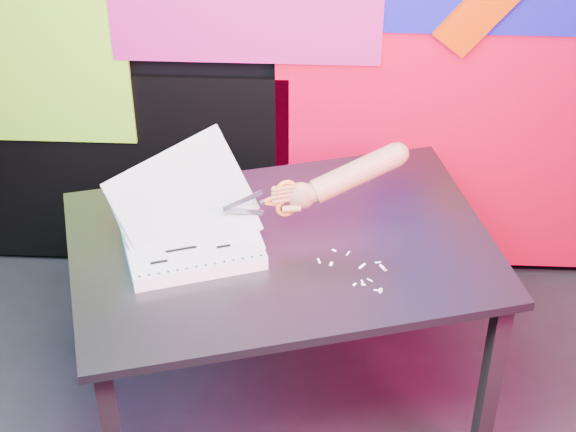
{
  "coord_description": "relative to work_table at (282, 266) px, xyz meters",
  "views": [
    {
      "loc": [
        0.04,
        -1.62,
        2.53
      ],
      "look_at": [
        -0.06,
        0.64,
        0.87
      ],
      "focal_mm": 60.0,
      "sensor_mm": 36.0,
      "label": 1
    }
  ],
  "objects": [
    {
      "name": "backdrop",
      "position": [
        0.15,
        0.8,
        0.29
      ],
      "size": [
        2.88,
        0.05,
        2.08
      ],
      "color": "red",
      "rests_on": "ground"
    },
    {
      "name": "room",
      "position": [
        0.08,
        -0.66,
        0.68
      ],
      "size": [
        3.01,
        3.01,
        2.71
      ],
      "color": "black",
      "rests_on": "ground"
    },
    {
      "name": "printout_stack",
      "position": [
        -0.26,
        -0.05,
        0.12
      ],
      "size": [
        0.49,
        0.39,
        0.36
      ],
      "rotation": [
        0.0,
        0.0,
        0.32
      ],
      "color": "white",
      "rests_on": "work_table"
    },
    {
      "name": "hand_forearm",
      "position": [
        0.19,
        0.1,
        0.27
      ],
      "size": [
        0.4,
        0.17,
        0.17
      ],
      "rotation": [
        0.0,
        0.0,
        0.34
      ],
      "color": "#9F5A3A",
      "rests_on": "work_table"
    },
    {
      "name": "paper_clippings",
      "position": [
        0.24,
        -0.12,
        0.09
      ],
      "size": [
        0.21,
        0.19,
        0.0
      ],
      "color": "white",
      "rests_on": "work_table"
    },
    {
      "name": "scissors",
      "position": [
        -0.0,
        0.03,
        0.23
      ],
      "size": [
        0.22,
        0.08,
        0.13
      ],
      "rotation": [
        0.0,
        0.0,
        0.34
      ],
      "color": "#A7A7C5",
      "rests_on": "printout_stack"
    },
    {
      "name": "work_table",
      "position": [
        0.0,
        0.0,
        0.0
      ],
      "size": [
        1.44,
        1.15,
        0.75
      ],
      "rotation": [
        0.0,
        0.0,
        0.28
      ],
      "color": "black",
      "rests_on": "ground"
    }
  ]
}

